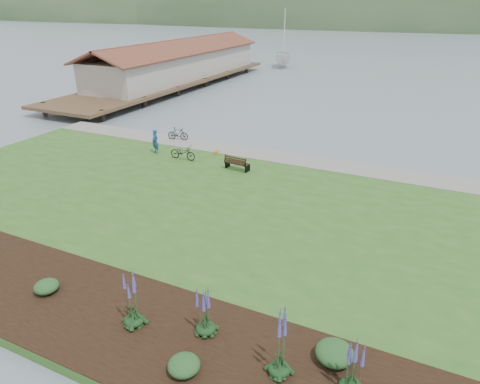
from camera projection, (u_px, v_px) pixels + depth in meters
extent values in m
plane|color=slate|center=(213.00, 200.00, 22.66)|extent=(600.00, 600.00, 0.00)
cube|color=#2F5F21|center=(193.00, 213.00, 20.93)|extent=(34.00, 20.00, 0.40)
cube|color=gray|center=(263.00, 154.00, 28.16)|extent=(34.00, 2.20, 0.03)
cube|color=black|center=(145.00, 328.00, 13.25)|extent=(24.00, 4.40, 0.04)
cube|color=#4C3826|center=(172.00, 80.00, 51.56)|extent=(8.00, 36.00, 0.30)
cube|color=#B2ADA3|center=(180.00, 64.00, 52.52)|extent=(6.40, 28.00, 3.00)
cube|color=black|center=(237.00, 163.00, 25.52)|extent=(1.51, 0.68, 0.05)
cube|color=black|center=(235.00, 160.00, 25.20)|extent=(1.47, 0.31, 0.46)
cube|color=black|center=(228.00, 164.00, 25.95)|extent=(0.11, 0.51, 0.40)
cube|color=black|center=(248.00, 169.00, 25.26)|extent=(0.11, 0.51, 0.40)
imported|color=#1E498A|center=(155.00, 140.00, 28.07)|extent=(0.80, 0.69, 1.86)
imported|color=black|center=(183.00, 152.00, 27.13)|extent=(0.65, 1.79, 0.93)
imported|color=black|center=(178.00, 134.00, 30.92)|extent=(0.75, 1.59, 0.92)
imported|color=silver|center=(283.00, 67.00, 67.21)|extent=(13.61, 13.71, 27.40)
cube|color=orange|center=(217.00, 153.00, 28.03)|extent=(0.21, 0.29, 0.29)
ellipsoid|color=black|center=(134.00, 320.00, 13.32)|extent=(0.62, 0.62, 0.31)
cone|color=#424299|center=(131.00, 292.00, 12.88)|extent=(0.36, 0.36, 1.87)
ellipsoid|color=black|center=(206.00, 328.00, 13.00)|extent=(0.62, 0.62, 0.31)
cone|color=#424299|center=(205.00, 304.00, 12.63)|extent=(0.36, 0.36, 1.50)
ellipsoid|color=black|center=(279.00, 369.00, 11.58)|extent=(0.62, 0.62, 0.31)
cone|color=#424299|center=(281.00, 337.00, 11.12)|extent=(0.36, 0.36, 1.93)
cone|color=#424299|center=(355.00, 359.00, 10.65)|extent=(0.40, 0.40, 1.59)
ellipsoid|color=#1E4C21|center=(46.00, 287.00, 14.80)|extent=(0.84, 0.84, 0.42)
ellipsoid|color=#1E4C21|center=(184.00, 365.00, 11.60)|extent=(0.90, 0.90, 0.45)
ellipsoid|color=#1E4C21|center=(335.00, 353.00, 11.94)|extent=(1.09, 1.09, 0.55)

